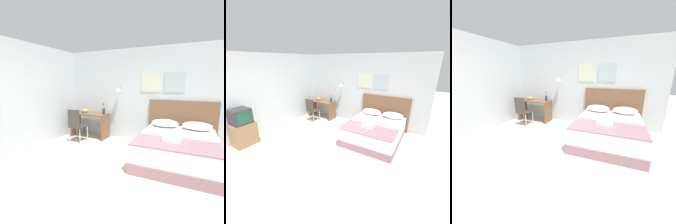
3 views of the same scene
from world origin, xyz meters
The scene contains 12 objects.
ground_plane centered at (0.00, 0.00, 0.00)m, with size 24.00×24.00×0.00m, color beige.
wall_back centered at (0.01, 2.87, 1.33)m, with size 5.27×0.31×2.65m.
bed centered at (1.20, 1.79, 0.28)m, with size 1.57×1.97×0.56m.
headboard centered at (1.20, 2.81, 0.61)m, with size 1.69×0.06×1.23m.
pillow_left centered at (0.83, 2.51, 0.66)m, with size 0.67×0.43×0.20m.
pillow_right centered at (1.57, 2.51, 0.66)m, with size 0.67×0.43×0.20m.
throw_blanket centered at (1.20, 1.22, 0.57)m, with size 1.53×0.79×0.02m.
folded_towel_near_foot centered at (1.14, 1.36, 0.61)m, with size 0.33×0.30×0.06m.
desk centered at (-1.42, 2.49, 0.52)m, with size 1.13×0.56×0.76m.
desk_chair centered at (-1.50, 1.87, 0.55)m, with size 0.41×0.41×0.95m.
fruit_bowl centered at (-1.60, 2.48, 0.80)m, with size 0.26×0.22×0.12m.
flower_vase centered at (-0.96, 2.54, 0.87)m, with size 0.08×0.08×0.34m.
Camera 3 is at (1.37, -1.61, 1.65)m, focal length 22.00 mm.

